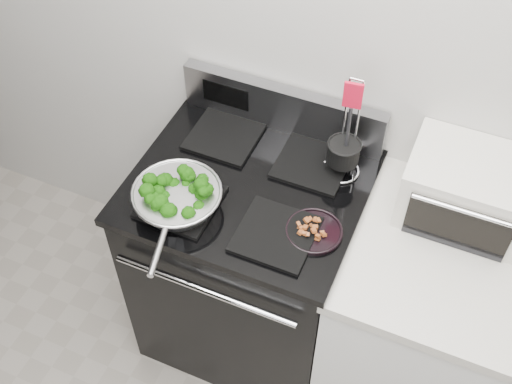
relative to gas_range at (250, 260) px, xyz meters
The scene contains 8 objects.
back_wall 0.97m from the gas_range, 48.22° to the left, with size 4.00×0.02×2.70m, color beige.
gas_range is the anchor object (origin of this frame).
counter 0.69m from the gas_range, ahead, with size 0.62×0.68×0.92m.
skillet 0.57m from the gas_range, 131.28° to the right, with size 0.30×0.46×0.06m.
broccoli_pile 0.59m from the gas_range, 131.81° to the right, with size 0.23×0.23×0.08m, color black, non-canonical shape.
bacon_plate 0.57m from the gas_range, 22.38° to the right, with size 0.18×0.18×0.04m.
utensil_holder 0.62m from the gas_range, 32.61° to the left, with size 0.13×0.13×0.40m.
toaster_oven 0.90m from the gas_range, 14.76° to the left, with size 0.40×0.31×0.23m.
Camera 1 is at (0.30, 0.09, 2.58)m, focal length 45.00 mm.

